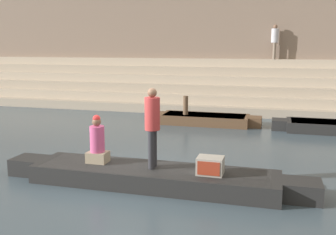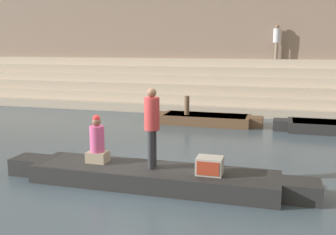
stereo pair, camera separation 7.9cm
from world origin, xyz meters
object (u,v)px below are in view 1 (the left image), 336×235
at_px(mooring_post, 186,110).
at_px(person_on_steps, 275,39).
at_px(person_standing, 152,122).
at_px(person_rowing, 97,143).
at_px(rowboat_main, 153,176).
at_px(tv_set, 210,166).
at_px(moored_boat_distant, 204,119).

xyz_separation_m(mooring_post, person_on_steps, (3.15, 5.06, 2.73)).
height_order(person_standing, person_rowing, person_standing).
xyz_separation_m(person_standing, mooring_post, (-0.84, 6.78, -0.85)).
distance_m(rowboat_main, person_rowing, 1.48).
height_order(rowboat_main, person_on_steps, person_on_steps).
relative_size(person_rowing, tv_set, 2.04).
xyz_separation_m(rowboat_main, person_rowing, (-1.34, 0.08, 0.62)).
height_order(tv_set, mooring_post, mooring_post).
bearing_deg(mooring_post, person_on_steps, 58.12).
distance_m(mooring_post, person_on_steps, 6.56).
xyz_separation_m(tv_set, moored_boat_distant, (-1.41, 7.06, -0.37)).
distance_m(person_standing, mooring_post, 6.88).
distance_m(tv_set, person_on_steps, 12.29).
xyz_separation_m(tv_set, person_on_steps, (1.03, 11.94, 2.71)).
height_order(person_rowing, moored_boat_distant, person_rowing).
distance_m(person_rowing, tv_set, 2.61).
xyz_separation_m(moored_boat_distant, mooring_post, (-0.71, -0.18, 0.35)).
bearing_deg(tv_set, person_rowing, -175.67).
xyz_separation_m(moored_boat_distant, person_on_steps, (2.44, 4.88, 3.08)).
relative_size(rowboat_main, person_standing, 3.97).
height_order(person_standing, person_on_steps, person_on_steps).
relative_size(rowboat_main, tv_set, 12.88).
xyz_separation_m(rowboat_main, moored_boat_distant, (-0.15, 7.00, -0.01)).
relative_size(person_rowing, moored_boat_distant, 0.25).
bearing_deg(tv_set, mooring_post, 114.53).
relative_size(moored_boat_distant, person_on_steps, 2.67).
relative_size(tv_set, moored_boat_distant, 0.12).
relative_size(person_standing, person_rowing, 1.59).
height_order(rowboat_main, person_rowing, person_rowing).
height_order(person_rowing, tv_set, person_rowing).
height_order(person_rowing, mooring_post, person_rowing).
distance_m(person_standing, person_rowing, 1.43).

